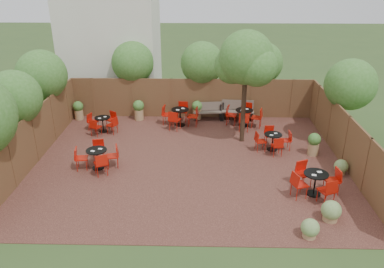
{
  "coord_description": "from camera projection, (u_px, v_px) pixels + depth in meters",
  "views": [
    {
      "loc": [
        0.45,
        -13.59,
        7.15
      ],
      "look_at": [
        0.11,
        0.5,
        1.0
      ],
      "focal_mm": 36.36,
      "sensor_mm": 36.0,
      "label": 1
    }
  ],
  "objects": [
    {
      "name": "overhang_foliage",
      "position": [
        130.0,
        81.0,
        16.19
      ],
      "size": [
        15.74,
        10.73,
        2.76
      ],
      "color": "#376C23",
      "rests_on": "ground"
    },
    {
      "name": "bistro_tables",
      "position": [
        203.0,
        136.0,
        16.51
      ],
      "size": [
        9.94,
        7.77,
        0.95
      ],
      "color": "black",
      "rests_on": "courtyard_paving"
    },
    {
      "name": "fence_back",
      "position": [
        192.0,
        98.0,
        19.5
      ],
      "size": [
        12.0,
        0.08,
        2.0
      ],
      "primitive_type": "cube",
      "color": "brown",
      "rests_on": "ground"
    },
    {
      "name": "neighbour_building",
      "position": [
        111.0,
        28.0,
        21.15
      ],
      "size": [
        5.0,
        4.0,
        8.0
      ],
      "primitive_type": "cube",
      "color": "silver",
      "rests_on": "ground"
    },
    {
      "name": "fence_left",
      "position": [
        34.0,
        138.0,
        15.05
      ],
      "size": [
        0.08,
        10.0,
        2.0
      ],
      "primitive_type": "cube",
      "color": "brown",
      "rests_on": "ground"
    },
    {
      "name": "courtyard_paving",
      "position": [
        189.0,
        162.0,
        15.31
      ],
      "size": [
        12.0,
        10.0,
        0.02
      ],
      "primitive_type": "cube",
      "color": "#391E17",
      "rests_on": "ground"
    },
    {
      "name": "courtyard_tree",
      "position": [
        246.0,
        61.0,
        15.73
      ],
      "size": [
        2.49,
        2.39,
        4.81
      ],
      "rotation": [
        0.0,
        0.0,
        0.13
      ],
      "color": "black",
      "rests_on": "courtyard_paving"
    },
    {
      "name": "park_bench_left",
      "position": [
        208.0,
        111.0,
        19.35
      ],
      "size": [
        1.45,
        0.62,
        0.87
      ],
      "rotation": [
        0.0,
        0.0,
        0.12
      ],
      "color": "brown",
      "rests_on": "courtyard_paving"
    },
    {
      "name": "fence_right",
      "position": [
        346.0,
        141.0,
        14.79
      ],
      "size": [
        0.08,
        10.0,
        2.0
      ],
      "primitive_type": "cube",
      "color": "brown",
      "rests_on": "ground"
    },
    {
      "name": "planters",
      "position": [
        173.0,
        116.0,
        18.49
      ],
      "size": [
        11.21,
        4.44,
        1.01
      ],
      "color": "#9B784D",
      "rests_on": "courtyard_paving"
    },
    {
      "name": "park_bench_right",
      "position": [
        238.0,
        110.0,
        19.3
      ],
      "size": [
        1.61,
        0.62,
        0.98
      ],
      "rotation": [
        0.0,
        0.0,
        -0.07
      ],
      "color": "brown",
      "rests_on": "courtyard_paving"
    },
    {
      "name": "ground",
      "position": [
        189.0,
        162.0,
        15.32
      ],
      "size": [
        80.0,
        80.0,
        0.0
      ],
      "primitive_type": "plane",
      "color": "#354F23",
      "rests_on": "ground"
    },
    {
      "name": "low_shrubs",
      "position": [
        329.0,
        202.0,
        12.21
      ],
      "size": [
        2.6,
        4.24,
        0.65
      ],
      "color": "#9B784D",
      "rests_on": "courtyard_paving"
    }
  ]
}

